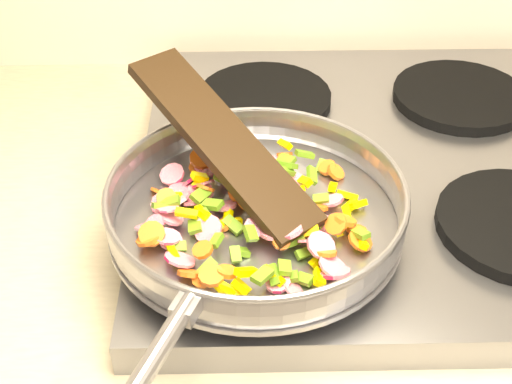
{
  "coord_description": "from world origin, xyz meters",
  "views": [
    {
      "loc": [
        -0.87,
        0.93,
        1.47
      ],
      "look_at": [
        -0.86,
        1.52,
        1.0
      ],
      "focal_mm": 50.0,
      "sensor_mm": 36.0,
      "label": 1
    }
  ],
  "objects": [
    {
      "name": "vegetable_heap",
      "position": [
        -0.87,
        1.53,
        0.97
      ],
      "size": [
        0.26,
        0.26,
        0.05
      ],
      "color": "#5C8C1B",
      "rests_on": "saute_pan"
    },
    {
      "name": "wooden_spatula",
      "position": [
        -0.89,
        1.59,
        1.03
      ],
      "size": [
        0.22,
        0.26,
        0.1
      ],
      "primitive_type": "cube",
      "rotation": [
        0.0,
        -0.32,
        2.24
      ],
      "color": "black",
      "rests_on": "saute_pan"
    },
    {
      "name": "saute_pan",
      "position": [
        -0.86,
        1.52,
        0.98
      ],
      "size": [
        0.36,
        0.51,
        0.05
      ],
      "rotation": [
        0.0,
        0.0,
        -0.39
      ],
      "color": "#9E9EA5",
      "rests_on": "grate_fl"
    },
    {
      "name": "grate_bl",
      "position": [
        -0.84,
        1.81,
        0.95
      ],
      "size": [
        0.19,
        0.19,
        0.02
      ],
      "primitive_type": "cylinder",
      "color": "black",
      "rests_on": "cooktop"
    },
    {
      "name": "grate_br",
      "position": [
        -0.56,
        1.81,
        0.95
      ],
      "size": [
        0.19,
        0.19,
        0.02
      ],
      "primitive_type": "cylinder",
      "color": "black",
      "rests_on": "cooktop"
    },
    {
      "name": "cooktop",
      "position": [
        -0.7,
        1.67,
        0.92
      ],
      "size": [
        0.6,
        0.6,
        0.04
      ],
      "primitive_type": "cube",
      "color": "#939399",
      "rests_on": "counter_top"
    },
    {
      "name": "grate_fl",
      "position": [
        -0.84,
        1.52,
        0.95
      ],
      "size": [
        0.19,
        0.19,
        0.02
      ],
      "primitive_type": "cylinder",
      "color": "black",
      "rests_on": "cooktop"
    }
  ]
}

